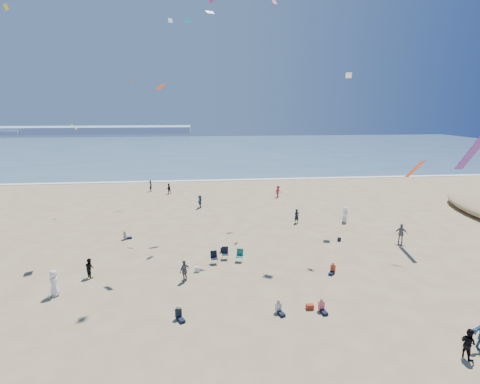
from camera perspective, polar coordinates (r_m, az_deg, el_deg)
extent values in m
plane|color=tan|center=(20.84, -3.36, -22.45)|extent=(220.00, 220.00, 0.00)
cube|color=#476B84|center=(112.66, -5.82, 6.57)|extent=(220.00, 100.00, 0.06)
cube|color=white|center=(63.17, -5.42, 1.76)|extent=(220.00, 1.20, 0.08)
cube|color=#7A8EA8|center=(196.47, -24.02, 8.61)|extent=(110.00, 20.00, 3.20)
imported|color=black|center=(22.63, 31.42, -19.05)|extent=(0.75, 0.87, 1.54)
imported|color=#AD182D|center=(51.54, 5.82, 0.09)|extent=(1.16, 1.06, 1.56)
imported|color=black|center=(54.20, -10.84, 0.52)|extent=(0.91, 0.84, 1.49)
imported|color=gray|center=(36.93, 23.35, -5.83)|extent=(1.14, 0.91, 1.82)
imported|color=black|center=(29.58, -21.93, -10.66)|extent=(0.88, 0.88, 1.44)
imported|color=#2F5783|center=(46.01, -6.12, -1.45)|extent=(0.67, 1.51, 1.57)
imported|color=white|center=(27.77, -26.49, -12.29)|extent=(0.89, 1.02, 1.77)
imported|color=black|center=(56.39, -13.44, 0.92)|extent=(0.41, 0.60, 1.60)
imported|color=black|center=(40.16, 8.64, -3.66)|extent=(0.64, 0.50, 1.54)
imported|color=white|center=(41.53, 15.70, -3.37)|extent=(0.79, 0.94, 1.65)
imported|color=slate|center=(27.21, -8.45, -11.78)|extent=(0.90, 0.93, 1.56)
cube|color=white|center=(28.72, -6.54, -11.62)|extent=(0.35, 0.20, 0.40)
cube|color=black|center=(32.15, -2.73, -8.84)|extent=(0.30, 0.22, 0.38)
cube|color=#9F2B16|center=(24.22, 10.60, -16.81)|extent=(0.45, 0.30, 0.30)
cube|color=black|center=(35.85, 14.88, -6.99)|extent=(0.28, 0.18, 0.34)
cube|color=yellow|center=(33.60, -24.00, 9.06)|extent=(0.60, 0.90, 0.46)
cube|color=#2ACCE3|center=(42.18, -7.92, 24.53)|extent=(0.65, 0.49, 0.42)
cube|color=yellow|center=(46.98, -32.07, 22.79)|extent=(0.54, 0.40, 0.55)
cube|color=#E9390A|center=(30.63, -11.96, 15.38)|extent=(0.88, 0.90, 0.37)
cube|color=white|center=(41.56, 16.23, 16.70)|extent=(0.73, 0.71, 0.51)
cube|color=orange|center=(38.98, -16.08, 15.85)|extent=(0.41, 0.86, 0.44)
cube|color=white|center=(56.31, -10.58, 24.30)|extent=(0.66, 0.58, 0.62)
cube|color=#F46C84|center=(48.12, 5.26, 26.89)|extent=(0.62, 0.61, 0.56)
cube|color=#8F208F|center=(40.90, -4.35, 27.14)|extent=(0.65, 0.81, 0.42)
cube|color=#8A278A|center=(42.68, -4.62, 25.64)|extent=(0.93, 0.73, 0.33)
cube|color=#F8491A|center=(36.45, 25.07, 3.14)|extent=(0.35, 2.64, 1.87)
cube|color=#60269B|center=(19.98, 32.08, 5.50)|extent=(0.35, 3.30, 2.33)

